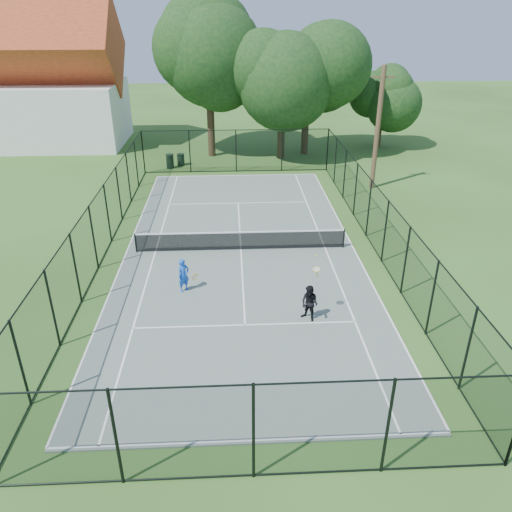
{
  "coord_description": "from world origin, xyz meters",
  "views": [
    {
      "loc": [
        -0.39,
        -21.73,
        10.59
      ],
      "look_at": [
        0.58,
        -3.0,
        1.2
      ],
      "focal_mm": 35.0,
      "sensor_mm": 36.0,
      "label": 1
    }
  ],
  "objects_px": {
    "tennis_net": "(241,240)",
    "utility_pole": "(378,129)",
    "player_blue": "(184,275)",
    "player_black": "(310,303)",
    "trash_bin_left": "(170,161)",
    "trash_bin_right": "(181,160)"
  },
  "relations": [
    {
      "from": "trash_bin_right",
      "to": "utility_pole",
      "type": "distance_m",
      "value": 14.51
    },
    {
      "from": "trash_bin_left",
      "to": "player_blue",
      "type": "height_order",
      "value": "player_blue"
    },
    {
      "from": "utility_pole",
      "to": "player_blue",
      "type": "relative_size",
      "value": 5.27
    },
    {
      "from": "player_black",
      "to": "tennis_net",
      "type": "bearing_deg",
      "value": 111.29
    },
    {
      "from": "tennis_net",
      "to": "player_blue",
      "type": "bearing_deg",
      "value": -122.79
    },
    {
      "from": "tennis_net",
      "to": "player_black",
      "type": "xyz_separation_m",
      "value": [
        2.4,
        -6.16,
        0.2
      ]
    },
    {
      "from": "trash_bin_left",
      "to": "trash_bin_right",
      "type": "relative_size",
      "value": 1.19
    },
    {
      "from": "tennis_net",
      "to": "utility_pole",
      "type": "distance_m",
      "value": 12.98
    },
    {
      "from": "utility_pole",
      "to": "player_black",
      "type": "relative_size",
      "value": 2.98
    },
    {
      "from": "tennis_net",
      "to": "utility_pole",
      "type": "bearing_deg",
      "value": 45.76
    },
    {
      "from": "utility_pole",
      "to": "player_black",
      "type": "xyz_separation_m",
      "value": [
        -6.36,
        -15.16,
        -3.06
      ]
    },
    {
      "from": "tennis_net",
      "to": "trash_bin_left",
      "type": "relative_size",
      "value": 9.75
    },
    {
      "from": "player_blue",
      "to": "player_black",
      "type": "height_order",
      "value": "player_black"
    },
    {
      "from": "tennis_net",
      "to": "trash_bin_left",
      "type": "height_order",
      "value": "trash_bin_left"
    },
    {
      "from": "player_blue",
      "to": "tennis_net",
      "type": "bearing_deg",
      "value": 57.21
    },
    {
      "from": "tennis_net",
      "to": "utility_pole",
      "type": "height_order",
      "value": "utility_pole"
    },
    {
      "from": "player_blue",
      "to": "trash_bin_right",
      "type": "bearing_deg",
      "value": 95.15
    },
    {
      "from": "trash_bin_left",
      "to": "player_black",
      "type": "bearing_deg",
      "value": -70.4
    },
    {
      "from": "trash_bin_left",
      "to": "player_blue",
      "type": "relative_size",
      "value": 0.72
    },
    {
      "from": "tennis_net",
      "to": "player_blue",
      "type": "relative_size",
      "value": 7.04
    },
    {
      "from": "tennis_net",
      "to": "player_black",
      "type": "bearing_deg",
      "value": -68.71
    },
    {
      "from": "trash_bin_left",
      "to": "player_blue",
      "type": "xyz_separation_m",
      "value": [
        2.4,
        -17.87,
        0.25
      ]
    }
  ]
}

